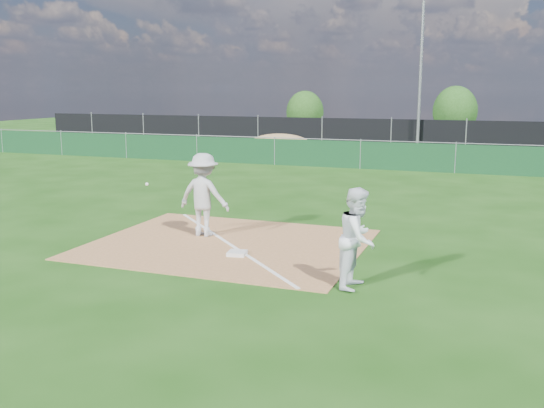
{
  "coord_description": "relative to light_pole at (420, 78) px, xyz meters",
  "views": [
    {
      "loc": [
        5.56,
        -11.13,
        3.48
      ],
      "look_at": [
        1.06,
        1.0,
        1.0
      ],
      "focal_mm": 40.0,
      "sensor_mm": 36.0,
      "label": 1
    }
  ],
  "objects": [
    {
      "name": "ground",
      "position": [
        -1.5,
        -12.7,
        -4.0
      ],
      "size": [
        90.0,
        90.0,
        0.0
      ],
      "primitive_type": "plane",
      "color": "#18430E",
      "rests_on": "ground"
    },
    {
      "name": "infield_dirt",
      "position": [
        -1.5,
        -21.7,
        -3.99
      ],
      "size": [
        6.0,
        5.0,
        0.02
      ],
      "primitive_type": "cube",
      "color": "#9C693E",
      "rests_on": "ground"
    },
    {
      "name": "foul_line",
      "position": [
        -1.5,
        -21.7,
        -3.98
      ],
      "size": [
        5.01,
        5.01,
        0.01
      ],
      "primitive_type": "cube",
      "rotation": [
        0.0,
        0.0,
        0.79
      ],
      "color": "white",
      "rests_on": "infield_dirt"
    },
    {
      "name": "green_fence",
      "position": [
        -1.5,
        -7.7,
        -3.4
      ],
      "size": [
        44.0,
        0.05,
        1.2
      ],
      "primitive_type": "cube",
      "color": "#0E361A",
      "rests_on": "ground"
    },
    {
      "name": "dirt_mound",
      "position": [
        -6.5,
        -4.2,
        -3.42
      ],
      "size": [
        3.38,
        2.6,
        1.17
      ],
      "primitive_type": "ellipsoid",
      "color": "#9C7B4B",
      "rests_on": "ground"
    },
    {
      "name": "black_fence",
      "position": [
        -1.5,
        0.3,
        -3.1
      ],
      "size": [
        46.0,
        0.04,
        1.8
      ],
      "primitive_type": "cube",
      "color": "black",
      "rests_on": "ground"
    },
    {
      "name": "parking_lot",
      "position": [
        -1.5,
        5.3,
        -4.0
      ],
      "size": [
        46.0,
        9.0,
        0.01
      ],
      "primitive_type": "cube",
      "color": "black",
      "rests_on": "ground"
    },
    {
      "name": "light_pole",
      "position": [
        0.0,
        0.0,
        0.0
      ],
      "size": [
        0.16,
        0.16,
        8.0
      ],
      "primitive_type": "cylinder",
      "color": "slate",
      "rests_on": "ground"
    },
    {
      "name": "first_base",
      "position": [
        -0.92,
        -22.53,
        -3.94
      ],
      "size": [
        0.43,
        0.43,
        0.08
      ],
      "primitive_type": "cube",
      "rotation": [
        0.0,
        0.0,
        0.16
      ],
      "color": "silver",
      "rests_on": "infield_dirt"
    },
    {
      "name": "play_at_first",
      "position": [
        -2.35,
        -21.2,
        -3.0
      ],
      "size": [
        2.06,
        0.79,
        1.97
      ],
      "color": "silver",
      "rests_on": "infield_dirt"
    },
    {
      "name": "runner",
      "position": [
        1.89,
        -23.65,
        -3.1
      ],
      "size": [
        0.75,
        0.93,
        1.8
      ],
      "primitive_type": "imported",
      "rotation": [
        0.0,
        0.0,
        1.48
      ],
      "color": "white",
      "rests_on": "ground"
    },
    {
      "name": "car_left",
      "position": [
        -8.38,
        3.94,
        -3.15
      ],
      "size": [
        5.17,
        2.79,
        1.67
      ],
      "primitive_type": "imported",
      "rotation": [
        0.0,
        0.0,
        1.4
      ],
      "color": "#9A9CA1",
      "rests_on": "parking_lot"
    },
    {
      "name": "car_mid",
      "position": [
        -1.63,
        5.75,
        -3.32
      ],
      "size": [
        4.1,
        1.46,
        1.35
      ],
      "primitive_type": "imported",
      "rotation": [
        0.0,
        0.0,
        1.56
      ],
      "color": "black",
      "rests_on": "parking_lot"
    },
    {
      "name": "car_right",
      "position": [
        4.17,
        4.31,
        -3.37
      ],
      "size": [
        4.42,
        2.16,
        1.24
      ],
      "primitive_type": "imported",
      "rotation": [
        0.0,
        0.0,
        1.47
      ],
      "color": "black",
      "rests_on": "parking_lot"
    },
    {
      "name": "tree_left",
      "position": [
        -9.59,
        10.09,
        -2.3
      ],
      "size": [
        2.79,
        2.79,
        3.31
      ],
      "color": "#382316",
      "rests_on": "ground"
    },
    {
      "name": "tree_mid",
      "position": [
        1.15,
        11.37,
        -2.11
      ],
      "size": [
        3.09,
        3.09,
        3.67
      ],
      "color": "#382316",
      "rests_on": "ground"
    }
  ]
}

